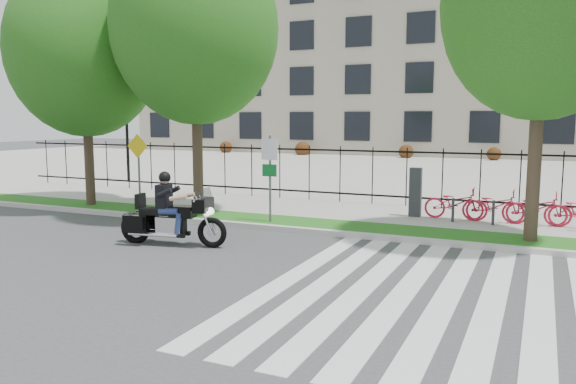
% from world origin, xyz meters
% --- Properties ---
extents(ground, '(120.00, 120.00, 0.00)m').
position_xyz_m(ground, '(0.00, 0.00, 0.00)').
color(ground, '#3B3B3E').
rests_on(ground, ground).
extents(curb, '(60.00, 0.20, 0.15)m').
position_xyz_m(curb, '(0.00, 4.10, 0.07)').
color(curb, beige).
rests_on(curb, ground).
extents(grass_verge, '(60.00, 1.50, 0.15)m').
position_xyz_m(grass_verge, '(0.00, 4.95, 0.07)').
color(grass_verge, '#1A5A16').
rests_on(grass_verge, ground).
extents(sidewalk, '(60.00, 3.50, 0.15)m').
position_xyz_m(sidewalk, '(0.00, 7.45, 0.07)').
color(sidewalk, '#9F9D95').
rests_on(sidewalk, ground).
extents(plaza, '(80.00, 34.00, 0.10)m').
position_xyz_m(plaza, '(0.00, 25.00, 0.05)').
color(plaza, '#9F9D95').
rests_on(plaza, ground).
extents(crosswalk_stripes, '(5.70, 8.00, 0.01)m').
position_xyz_m(crosswalk_stripes, '(4.83, 0.00, 0.01)').
color(crosswalk_stripes, silver).
rests_on(crosswalk_stripes, ground).
extents(iron_fence, '(30.00, 0.06, 2.00)m').
position_xyz_m(iron_fence, '(0.00, 9.20, 1.15)').
color(iron_fence, black).
rests_on(iron_fence, sidewalk).
extents(office_building, '(60.00, 21.90, 20.15)m').
position_xyz_m(office_building, '(0.00, 44.92, 9.97)').
color(office_building, '#A79C87').
rests_on(office_building, ground).
extents(lamp_post_left, '(1.06, 0.70, 4.25)m').
position_xyz_m(lamp_post_left, '(-12.00, 12.00, 3.21)').
color(lamp_post_left, black).
rests_on(lamp_post_left, ground).
extents(street_tree_0, '(5.11, 5.11, 8.23)m').
position_xyz_m(street_tree_0, '(-7.70, 4.95, 5.43)').
color(street_tree_0, '#3A2B20').
rests_on(street_tree_0, grass_verge).
extents(street_tree_1, '(5.11, 5.11, 8.66)m').
position_xyz_m(street_tree_1, '(-3.24, 4.95, 5.86)').
color(street_tree_1, '#3A2B20').
rests_on(street_tree_1, grass_verge).
extents(street_tree_2, '(4.72, 4.72, 8.34)m').
position_xyz_m(street_tree_2, '(6.43, 4.95, 5.77)').
color(street_tree_2, '#3A2B20').
rests_on(street_tree_2, grass_verge).
extents(sign_pole_regulatory, '(0.50, 0.09, 2.50)m').
position_xyz_m(sign_pole_regulatory, '(-0.54, 4.58, 1.74)').
color(sign_pole_regulatory, '#59595B').
rests_on(sign_pole_regulatory, grass_verge).
extents(sign_pole_warning, '(0.78, 0.09, 2.49)m').
position_xyz_m(sign_pole_warning, '(-5.27, 4.58, 1.74)').
color(sign_pole_warning, '#59595B').
rests_on(sign_pole_warning, grass_verge).
extents(motorcycle_rider, '(2.86, 1.05, 2.21)m').
position_xyz_m(motorcycle_rider, '(-1.68, 1.41, 0.74)').
color(motorcycle_rider, black).
rests_on(motorcycle_rider, ground).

